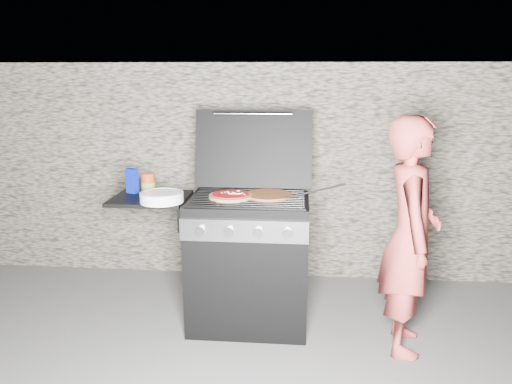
# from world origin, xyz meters

# --- Properties ---
(ground) EXTENTS (50.00, 50.00, 0.00)m
(ground) POSITION_xyz_m (0.00, 0.00, 0.00)
(ground) COLOR #575553
(stone_wall) EXTENTS (8.00, 0.35, 1.80)m
(stone_wall) POSITION_xyz_m (0.00, 1.05, 0.90)
(stone_wall) COLOR gray
(stone_wall) RESTS_ON ground
(gas_grill) EXTENTS (1.34, 0.79, 0.91)m
(gas_grill) POSITION_xyz_m (-0.25, 0.00, 0.46)
(gas_grill) COLOR black
(gas_grill) RESTS_ON ground
(pizza_topped) EXTENTS (0.31, 0.31, 0.03)m
(pizza_topped) POSITION_xyz_m (-0.12, -0.02, 0.93)
(pizza_topped) COLOR tan
(pizza_topped) RESTS_ON gas_grill
(pizza_plain) EXTENTS (0.32, 0.32, 0.02)m
(pizza_plain) POSITION_xyz_m (0.13, 0.05, 0.92)
(pizza_plain) COLOR #D47237
(pizza_plain) RESTS_ON gas_grill
(sauce_jar) EXTENTS (0.11, 0.11, 0.14)m
(sauce_jar) POSITION_xyz_m (-0.70, 0.08, 0.97)
(sauce_jar) COLOR #9B3316
(sauce_jar) RESTS_ON gas_grill
(blue_carton) EXTENTS (0.09, 0.07, 0.17)m
(blue_carton) POSITION_xyz_m (-0.82, 0.09, 0.99)
(blue_carton) COLOR #04148A
(blue_carton) RESTS_ON gas_grill
(plate_stack) EXTENTS (0.34, 0.34, 0.06)m
(plate_stack) POSITION_xyz_m (-0.55, -0.14, 0.93)
(plate_stack) COLOR white
(plate_stack) RESTS_ON gas_grill
(person) EXTENTS (0.41, 0.57, 1.48)m
(person) POSITION_xyz_m (1.02, -0.21, 0.74)
(person) COLOR #AF3B38
(person) RESTS_ON ground
(tongs) EXTENTS (0.48, 0.16, 0.10)m
(tongs) POSITION_xyz_m (0.40, 0.00, 0.96)
(tongs) COLOR black
(tongs) RESTS_ON gas_grill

